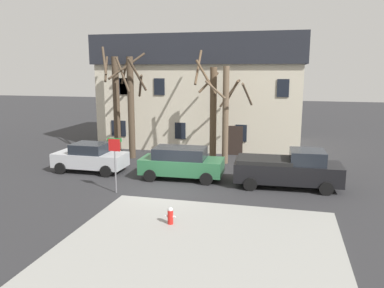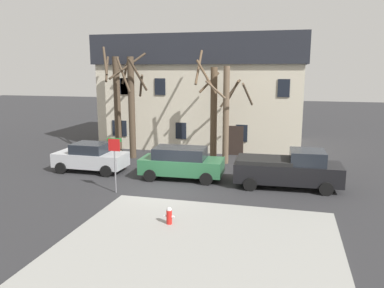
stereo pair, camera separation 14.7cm
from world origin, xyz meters
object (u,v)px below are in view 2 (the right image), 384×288
Objects in this scene: building_main at (205,90)px; tree_bare_mid at (132,103)px; tree_bare_far at (213,109)px; fire_hydrant at (169,215)px; street_sign_pole at (115,155)px; tree_bare_end at (227,113)px; car_green_wagon at (181,163)px; pickup_truck_black at (288,169)px; car_silver_sedan at (91,157)px; tree_bare_near at (117,101)px; bicycle_leaning at (112,153)px.

building_main is 2.19× the size of tree_bare_mid.
tree_bare_far is 11.84m from fire_hydrant.
street_sign_pole is at bearing -73.53° from tree_bare_mid.
tree_bare_end is 2.26× the size of street_sign_pole.
tree_bare_end reaches higher than car_green_wagon.
fire_hydrant is at bearing -124.64° from pickup_truck_black.
car_silver_sedan is 0.78× the size of pickup_truck_black.
car_green_wagon is at bearing 52.20° from street_sign_pole.
pickup_truck_black is (3.96, -4.36, -2.34)m from tree_bare_end.
building_main is 3.39× the size of car_green_wagon.
tree_bare_far is (5.52, 0.64, -0.30)m from tree_bare_mid.
building_main reaches higher than tree_bare_near.
building_main is 13.51m from pickup_truck_black.
tree_bare_near is 2.76× the size of street_sign_pole.
street_sign_pole is 1.58× the size of bicycle_leaning.
pickup_truck_black is (12.23, -5.81, -2.84)m from tree_bare_near.
car_green_wagon is (-0.84, -4.85, -2.56)m from tree_bare_far.
pickup_truck_black is 8.89m from street_sign_pole.
car_silver_sedan is (0.70, -5.44, -2.94)m from tree_bare_near.
bicycle_leaning is at bearing 148.83° from car_green_wagon.
tree_bare_far is 10.71× the size of fire_hydrant.
bicycle_leaning is (-7.83, -0.57, -2.94)m from tree_bare_end.
car_green_wagon is at bearing -1.99° from car_silver_sedan.
building_main reaches higher than fire_hydrant.
building_main reaches higher than tree_bare_mid.
tree_bare_far reaches higher than tree_bare_end.
car_silver_sedan reaches higher than fire_hydrant.
tree_bare_mid reaches higher than street_sign_pole.
car_silver_sedan is 11.53m from pickup_truck_black.
car_green_wagon is 1.68× the size of street_sign_pole.
bicycle_leaning is (-0.26, 3.41, -0.49)m from car_silver_sedan.
tree_bare_end is at bearing 87.47° from fire_hydrant.
car_green_wagon is 5.82m from pickup_truck_black.
tree_bare_far reaches higher than fire_hydrant.
tree_bare_mid is 12.82m from fire_hydrant.
fire_hydrant is (0.53, -11.44, -3.01)m from tree_bare_far.
pickup_truck_black is at bearing -58.41° from building_main.
tree_bare_far is at bearing 10.29° from bicycle_leaning.
bicycle_leaning is (-6.82, -1.24, -3.12)m from tree_bare_far.
tree_bare_mid is 10.55× the size of fire_hydrant.
tree_bare_mid reaches higher than car_green_wagon.
car_green_wagon is at bearing 178.32° from pickup_truck_black.
street_sign_pole is at bearing -66.06° from tree_bare_near.
car_green_wagon is at bearing -41.34° from tree_bare_near.
fire_hydrant is at bearing -41.24° from street_sign_pole.
fire_hydrant is (7.79, -12.23, -3.33)m from tree_bare_near.
building_main is at bearing 113.08° from tree_bare_end.
building_main reaches higher than pickup_truck_black.
street_sign_pole is at bearing 138.76° from fire_hydrant.
tree_bare_end is (1.01, -0.66, -0.18)m from tree_bare_far.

